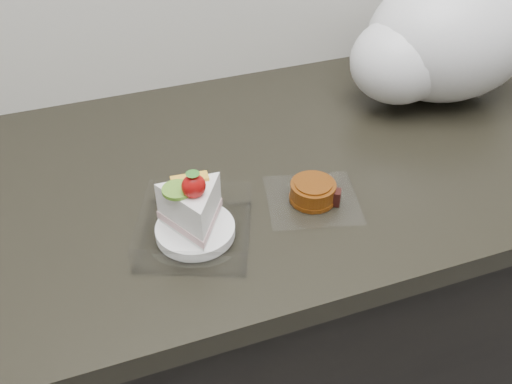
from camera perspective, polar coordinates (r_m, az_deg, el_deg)
name	(u,v)px	position (r m, az deg, el deg)	size (l,w,h in m)	color
counter	(244,330)	(1.29, -1.25, -13.61)	(2.04, 0.64, 0.90)	black
cake_tray	(194,220)	(0.82, -6.19, -2.75)	(0.20, 0.20, 0.12)	white
mooncake_wrap	(314,193)	(0.89, 5.77, -0.11)	(0.17, 0.16, 0.03)	white
plastic_bag	(441,39)	(1.17, 18.03, 14.33)	(0.43, 0.34, 0.31)	white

